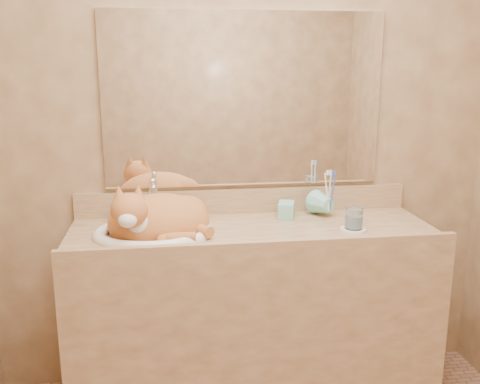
{
  "coord_description": "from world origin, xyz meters",
  "views": [
    {
      "loc": [
        -0.37,
        -1.49,
        1.56
      ],
      "look_at": [
        -0.06,
        0.7,
        1.02
      ],
      "focal_mm": 40.0,
      "sensor_mm": 36.0,
      "label": 1
    }
  ],
  "objects": [
    {
      "name": "wall_back",
      "position": [
        0.0,
        1.0,
        1.25
      ],
      "size": [
        2.4,
        0.02,
        2.5
      ],
      "primitive_type": "cube",
      "color": "brown",
      "rests_on": "ground"
    },
    {
      "name": "mirror",
      "position": [
        0.0,
        0.99,
        1.39
      ],
      "size": [
        1.3,
        0.02,
        0.8
      ],
      "primitive_type": "cube",
      "color": "white",
      "rests_on": "wall_back"
    },
    {
      "name": "water_glass",
      "position": [
        0.43,
        0.64,
        0.91
      ],
      "size": [
        0.08,
        0.08,
        0.09
      ],
      "primitive_type": "cylinder",
      "color": "silver",
      "rests_on": "saucer"
    },
    {
      "name": "vanity_counter",
      "position": [
        0.0,
        0.72,
        0.42
      ],
      "size": [
        1.6,
        0.55,
        0.85
      ],
      "primitive_type": null,
      "color": "brown",
      "rests_on": "floor"
    },
    {
      "name": "lotion_bottle",
      "position": [
        -0.59,
        0.9,
        0.9
      ],
      "size": [
        0.05,
        0.05,
        0.11
      ],
      "primitive_type": "cylinder",
      "color": "white",
      "rests_on": "vanity_counter"
    },
    {
      "name": "faucet",
      "position": [
        -0.43,
        0.9,
        0.94
      ],
      "size": [
        0.08,
        0.14,
        0.18
      ],
      "primitive_type": null,
      "rotation": [
        0.0,
        0.0,
        0.24
      ],
      "color": "white",
      "rests_on": "vanity_counter"
    },
    {
      "name": "cat",
      "position": [
        -0.42,
        0.71,
        0.92
      ],
      "size": [
        0.47,
        0.39,
        0.24
      ],
      "primitive_type": null,
      "rotation": [
        0.0,
        0.0,
        0.08
      ],
      "color": "#AF5C28",
      "rests_on": "sink_basin"
    },
    {
      "name": "toothbrush_cup",
      "position": [
        0.38,
        0.84,
        0.9
      ],
      "size": [
        0.15,
        0.15,
        0.11
      ],
      "primitive_type": "imported",
      "rotation": [
        0.0,
        0.0,
        0.43
      ],
      "color": "#7FCCB4",
      "rests_on": "vanity_counter"
    },
    {
      "name": "saucer",
      "position": [
        0.43,
        0.64,
        0.85
      ],
      "size": [
        0.11,
        0.11,
        0.01
      ],
      "primitive_type": "cylinder",
      "color": "white",
      "rests_on": "vanity_counter"
    },
    {
      "name": "sink_basin",
      "position": [
        -0.43,
        0.7,
        0.93
      ],
      "size": [
        0.57,
        0.51,
        0.15
      ],
      "primitive_type": null,
      "rotation": [
        0.0,
        0.0,
        0.21
      ],
      "color": "white",
      "rests_on": "vanity_counter"
    },
    {
      "name": "soap_dispenser",
      "position": [
        0.17,
        0.83,
        0.93
      ],
      "size": [
        0.09,
        0.09,
        0.16
      ],
      "primitive_type": "imported",
      "rotation": [
        0.0,
        0.0,
        -0.29
      ],
      "color": "#7FCCB4",
      "rests_on": "vanity_counter"
    },
    {
      "name": "toothbrushes",
      "position": [
        0.38,
        0.84,
        0.99
      ],
      "size": [
        0.04,
        0.04,
        0.23
      ],
      "primitive_type": null,
      "color": "white",
      "rests_on": "toothbrush_cup"
    }
  ]
}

